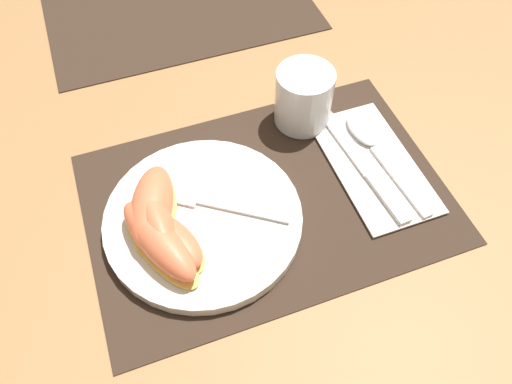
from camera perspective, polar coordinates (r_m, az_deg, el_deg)
The scene contains 13 objects.
ground_plane at distance 0.65m, azimuth 1.22°, elevation -0.76°, with size 3.00×3.00×0.00m, color #A37547.
placemat at distance 0.64m, azimuth 1.23°, elevation -0.66°, with size 0.46×0.31×0.00m.
placemat_far at distance 0.96m, azimuth -8.96°, elevation 20.43°, with size 0.46×0.31×0.00m.
plate at distance 0.62m, azimuth -6.03°, elevation -3.10°, with size 0.24×0.24×0.02m.
juice_glass at distance 0.71m, azimuth 5.44°, elevation 10.40°, with size 0.08×0.08×0.08m.
napkin at distance 0.69m, azimuth 13.32°, elevation 2.97°, with size 0.11×0.20×0.00m.
knife at distance 0.68m, azimuth 12.31°, elevation 2.81°, with size 0.03×0.20×0.01m.
spoon at distance 0.71m, azimuth 13.11°, elevation 5.50°, with size 0.04×0.19×0.01m.
fork at distance 0.62m, azimuth -5.97°, elevation -0.95°, with size 0.17×0.12×0.00m.
citrus_wedge_0 at distance 0.60m, azimuth -11.75°, elevation -1.75°, with size 0.09×0.13×0.05m.
citrus_wedge_1 at distance 0.59m, azimuth -11.31°, elevation -3.34°, with size 0.05×0.12×0.05m.
citrus_wedge_2 at distance 0.58m, azimuth -11.02°, elevation -5.56°, with size 0.09×0.14×0.04m.
citrus_wedge_3 at distance 0.58m, azimuth -9.62°, elevation -5.54°, with size 0.09×0.11×0.03m.
Camera 1 is at (-0.14, -0.34, 0.53)m, focal length 35.00 mm.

